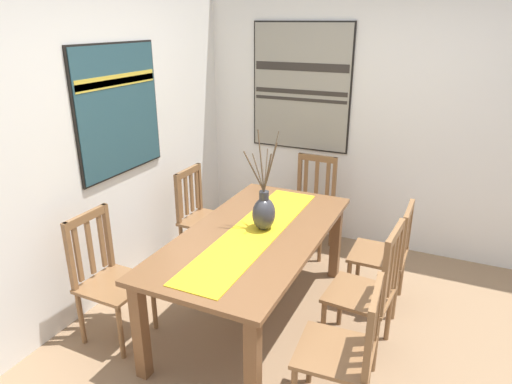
{
  "coord_description": "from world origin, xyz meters",
  "views": [
    {
      "loc": [
        -2.55,
        -0.7,
        2.18
      ],
      "look_at": [
        0.29,
        0.61,
        0.99
      ],
      "focal_mm": 31.8,
      "sensor_mm": 36.0,
      "label": 1
    }
  ],
  "objects_px": {
    "centerpiece_vase": "(264,212)",
    "chair_0": "(202,215)",
    "chair_5": "(108,277)",
    "painting_on_side_wall": "(301,87)",
    "chair_2": "(386,253)",
    "chair_3": "(345,350)",
    "painting_on_back_wall": "(118,110)",
    "chair_1": "(368,290)",
    "dining_table": "(254,245)",
    "chair_4": "(311,204)"
  },
  "relations": [
    {
      "from": "centerpiece_vase",
      "to": "chair_3",
      "type": "bearing_deg",
      "value": -131.27
    },
    {
      "from": "chair_1",
      "to": "painting_on_back_wall",
      "type": "xyz_separation_m",
      "value": [
        0.11,
        2.08,
        1.03
      ]
    },
    {
      "from": "chair_0",
      "to": "painting_on_side_wall",
      "type": "relative_size",
      "value": 0.73
    },
    {
      "from": "chair_3",
      "to": "chair_5",
      "type": "bearing_deg",
      "value": 89.13
    },
    {
      "from": "chair_1",
      "to": "chair_3",
      "type": "bearing_deg",
      "value": -179.62
    },
    {
      "from": "centerpiece_vase",
      "to": "chair_0",
      "type": "relative_size",
      "value": 0.8
    },
    {
      "from": "chair_5",
      "to": "chair_2",
      "type": "bearing_deg",
      "value": -54.67
    },
    {
      "from": "dining_table",
      "to": "chair_0",
      "type": "relative_size",
      "value": 2.07
    },
    {
      "from": "chair_0",
      "to": "chair_3",
      "type": "xyz_separation_m",
      "value": [
        -1.25,
        -1.68,
        -0.01
      ]
    },
    {
      "from": "centerpiece_vase",
      "to": "chair_4",
      "type": "relative_size",
      "value": 0.78
    },
    {
      "from": "dining_table",
      "to": "painting_on_side_wall",
      "type": "distance_m",
      "value": 1.91
    },
    {
      "from": "chair_1",
      "to": "chair_4",
      "type": "relative_size",
      "value": 1.02
    },
    {
      "from": "chair_5",
      "to": "painting_on_side_wall",
      "type": "bearing_deg",
      "value": -15.03
    },
    {
      "from": "centerpiece_vase",
      "to": "painting_on_side_wall",
      "type": "relative_size",
      "value": 0.58
    },
    {
      "from": "centerpiece_vase",
      "to": "chair_3",
      "type": "distance_m",
      "value": 1.16
    },
    {
      "from": "chair_2",
      "to": "painting_on_back_wall",
      "type": "bearing_deg",
      "value": 103.71
    },
    {
      "from": "chair_0",
      "to": "painting_on_side_wall",
      "type": "height_order",
      "value": "painting_on_side_wall"
    },
    {
      "from": "chair_1",
      "to": "chair_4",
      "type": "height_order",
      "value": "chair_1"
    },
    {
      "from": "centerpiece_vase",
      "to": "chair_0",
      "type": "height_order",
      "value": "centerpiece_vase"
    },
    {
      "from": "chair_3",
      "to": "chair_5",
      "type": "xyz_separation_m",
      "value": [
        0.03,
        1.72,
        0.01
      ]
    },
    {
      "from": "painting_on_side_wall",
      "to": "dining_table",
      "type": "bearing_deg",
      "value": -171.19
    },
    {
      "from": "chair_3",
      "to": "painting_on_side_wall",
      "type": "distance_m",
      "value": 2.76
    },
    {
      "from": "dining_table",
      "to": "centerpiece_vase",
      "type": "bearing_deg",
      "value": -26.04
    },
    {
      "from": "chair_4",
      "to": "painting_on_back_wall",
      "type": "height_order",
      "value": "painting_on_back_wall"
    },
    {
      "from": "chair_1",
      "to": "chair_5",
      "type": "distance_m",
      "value": 1.81
    },
    {
      "from": "chair_2",
      "to": "chair_5",
      "type": "bearing_deg",
      "value": 125.33
    },
    {
      "from": "painting_on_side_wall",
      "to": "centerpiece_vase",
      "type": "bearing_deg",
      "value": -169.36
    },
    {
      "from": "chair_2",
      "to": "chair_5",
      "type": "height_order",
      "value": "chair_5"
    },
    {
      "from": "chair_5",
      "to": "painting_on_side_wall",
      "type": "height_order",
      "value": "painting_on_side_wall"
    },
    {
      "from": "centerpiece_vase",
      "to": "chair_4",
      "type": "height_order",
      "value": "centerpiece_vase"
    },
    {
      "from": "centerpiece_vase",
      "to": "chair_1",
      "type": "xyz_separation_m",
      "value": [
        -0.09,
        -0.81,
        -0.39
      ]
    },
    {
      "from": "chair_5",
      "to": "chair_4",
      "type": "bearing_deg",
      "value": -24.81
    },
    {
      "from": "centerpiece_vase",
      "to": "chair_0",
      "type": "distance_m",
      "value": 1.09
    },
    {
      "from": "painting_on_back_wall",
      "to": "painting_on_side_wall",
      "type": "bearing_deg",
      "value": -32.27
    },
    {
      "from": "centerpiece_vase",
      "to": "chair_2",
      "type": "relative_size",
      "value": 0.84
    },
    {
      "from": "centerpiece_vase",
      "to": "chair_4",
      "type": "xyz_separation_m",
      "value": [
        1.22,
        0.02,
        -0.39
      ]
    },
    {
      "from": "painting_on_side_wall",
      "to": "painting_on_back_wall",
      "type": "bearing_deg",
      "value": 147.73
    },
    {
      "from": "chair_2",
      "to": "chair_5",
      "type": "distance_m",
      "value": 2.11
    },
    {
      "from": "chair_5",
      "to": "chair_1",
      "type": "bearing_deg",
      "value": -70.7
    },
    {
      "from": "chair_1",
      "to": "chair_4",
      "type": "bearing_deg",
      "value": 32.49
    },
    {
      "from": "chair_4",
      "to": "painting_on_back_wall",
      "type": "bearing_deg",
      "value": 133.66
    },
    {
      "from": "dining_table",
      "to": "painting_on_back_wall",
      "type": "xyz_separation_m",
      "value": [
        0.1,
        1.23,
        0.88
      ]
    },
    {
      "from": "chair_1",
      "to": "chair_2",
      "type": "xyz_separation_m",
      "value": [
        0.62,
        -0.01,
        -0.02
      ]
    },
    {
      "from": "chair_0",
      "to": "painting_on_back_wall",
      "type": "distance_m",
      "value": 1.23
    },
    {
      "from": "chair_0",
      "to": "chair_5",
      "type": "xyz_separation_m",
      "value": [
        -1.22,
        0.03,
        0.0
      ]
    },
    {
      "from": "chair_5",
      "to": "painting_on_side_wall",
      "type": "relative_size",
      "value": 0.76
    },
    {
      "from": "chair_1",
      "to": "painting_on_side_wall",
      "type": "relative_size",
      "value": 0.77
    },
    {
      "from": "chair_5",
      "to": "chair_0",
      "type": "bearing_deg",
      "value": -1.61
    },
    {
      "from": "chair_3",
      "to": "painting_on_back_wall",
      "type": "relative_size",
      "value": 0.86
    },
    {
      "from": "centerpiece_vase",
      "to": "chair_5",
      "type": "distance_m",
      "value": 1.2
    }
  ]
}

